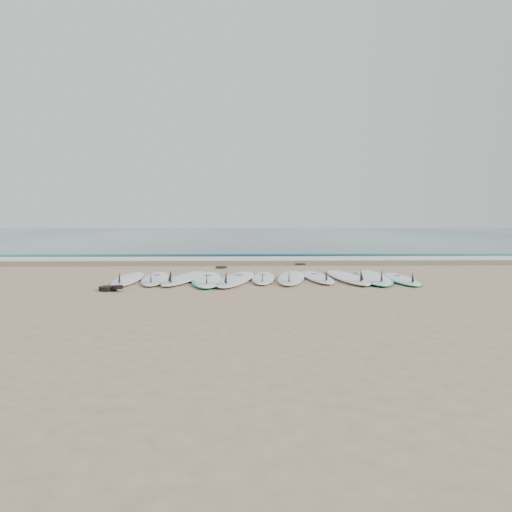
{
  "coord_description": "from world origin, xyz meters",
  "views": [
    {
      "loc": [
        -0.49,
        -10.62,
        1.31
      ],
      "look_at": [
        -0.15,
        1.59,
        0.4
      ],
      "focal_mm": 35.0,
      "sensor_mm": 36.0,
      "label": 1
    }
  ],
  "objects_px": {
    "surfboard_5": "(263,278)",
    "surfboard_10": "(401,279)",
    "surfboard_0": "(128,279)",
    "leash_coil": "(110,288)"
  },
  "relations": [
    {
      "from": "surfboard_0",
      "to": "leash_coil",
      "type": "bearing_deg",
      "value": -92.63
    },
    {
      "from": "surfboard_5",
      "to": "leash_coil",
      "type": "height_order",
      "value": "surfboard_5"
    },
    {
      "from": "surfboard_5",
      "to": "surfboard_10",
      "type": "bearing_deg",
      "value": -0.88
    },
    {
      "from": "surfboard_0",
      "to": "leash_coil",
      "type": "xyz_separation_m",
      "value": [
        -0.0,
        -1.41,
        -0.01
      ]
    },
    {
      "from": "leash_coil",
      "to": "surfboard_5",
      "type": "bearing_deg",
      "value": 28.56
    },
    {
      "from": "surfboard_0",
      "to": "surfboard_10",
      "type": "height_order",
      "value": "surfboard_0"
    },
    {
      "from": "surfboard_0",
      "to": "surfboard_5",
      "type": "height_order",
      "value": "surfboard_0"
    },
    {
      "from": "surfboard_0",
      "to": "leash_coil",
      "type": "relative_size",
      "value": 5.57
    },
    {
      "from": "surfboard_0",
      "to": "surfboard_10",
      "type": "bearing_deg",
      "value": -3.25
    },
    {
      "from": "surfboard_10",
      "to": "leash_coil",
      "type": "relative_size",
      "value": 5.17
    }
  ]
}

